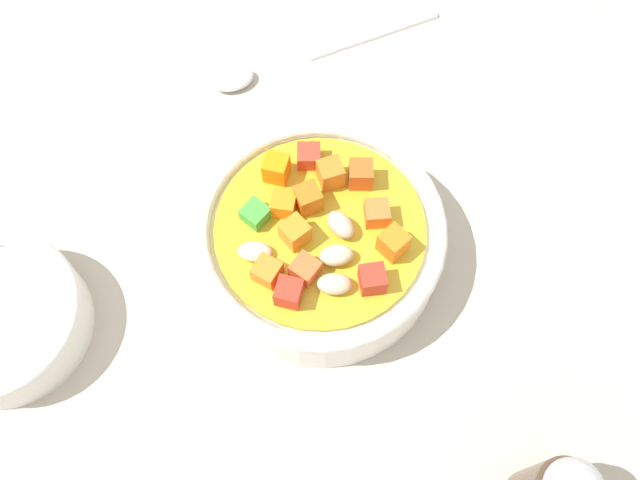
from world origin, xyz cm
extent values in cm
cube|color=#BAB2A0|center=(0.00, 0.00, -1.00)|extent=(140.00, 140.00, 2.00)
cylinder|color=white|center=(0.00, 0.00, 1.79)|extent=(15.96, 15.96, 3.59)
torus|color=white|center=(0.00, 0.00, 3.92)|extent=(16.10, 16.10, 1.09)
cylinder|color=gold|center=(0.00, 0.00, 3.79)|extent=(13.42, 13.42, 0.40)
cube|color=orange|center=(2.09, 2.42, 4.62)|extent=(2.03, 2.03, 1.27)
cube|color=orange|center=(1.69, 0.44, 4.82)|extent=(1.82, 1.82, 1.67)
cube|color=#E35B21|center=(-3.78, -1.98, 4.84)|extent=(2.00, 2.00, 1.70)
cube|color=orange|center=(-0.50, -1.80, 4.84)|extent=(1.53, 1.53, 1.70)
cube|color=green|center=(3.37, -2.33, 4.53)|extent=(2.00, 2.00, 1.09)
cube|color=red|center=(-1.39, -4.74, 4.59)|extent=(1.98, 1.98, 1.21)
cube|color=red|center=(-1.25, 4.73, 4.76)|extent=(1.85, 1.85, 1.55)
ellipsoid|color=beige|center=(-1.11, 0.65, 4.67)|extent=(1.81, 2.36, 1.37)
ellipsoid|color=beige|center=(0.90, 4.00, 4.57)|extent=(2.47, 2.11, 1.17)
cube|color=orange|center=(0.94, -4.63, 4.86)|extent=(2.11, 2.11, 1.75)
cube|color=orange|center=(-3.50, 0.89, 4.68)|extent=(1.92, 1.92, 1.38)
ellipsoid|color=beige|center=(4.38, -0.22, 4.44)|extent=(2.49, 2.21, 0.91)
cube|color=orange|center=(1.51, -2.17, 4.66)|extent=(2.08, 2.08, 1.35)
cube|color=orange|center=(-3.43, 3.19, 4.87)|extent=(1.90, 1.90, 1.77)
cube|color=orange|center=(-2.05, -2.84, 4.85)|extent=(1.64, 1.64, 1.73)
cube|color=red|center=(3.61, 3.42, 4.77)|extent=(2.11, 2.11, 1.56)
ellipsoid|color=beige|center=(-0.23, 2.39, 4.60)|extent=(2.40, 1.92, 1.23)
cube|color=orange|center=(4.24, 1.59, 4.65)|extent=(2.09, 2.09, 1.32)
cylinder|color=silver|center=(-11.84, -15.48, 0.43)|extent=(11.27, 1.18, 0.87)
ellipsoid|color=silver|center=(-0.27, -15.81, 0.52)|extent=(3.29, 2.28, 1.03)
cylinder|color=white|center=(20.36, -3.60, 1.39)|extent=(10.63, 10.63, 2.78)
camera|label=1|loc=(7.75, 16.77, 42.04)|focal=37.83mm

